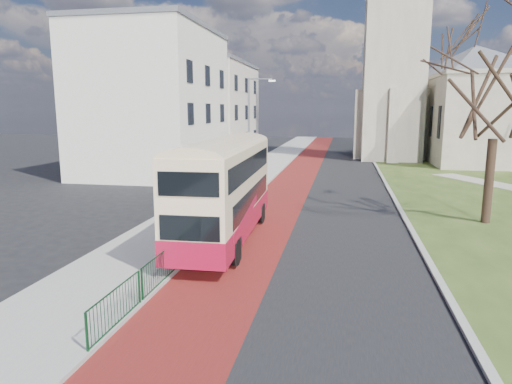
# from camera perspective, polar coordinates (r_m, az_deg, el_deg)

# --- Properties ---
(ground) EXTENTS (160.00, 160.00, 0.00)m
(ground) POSITION_cam_1_polar(r_m,az_deg,el_deg) (18.11, 1.46, -8.17)
(ground) COLOR black
(ground) RESTS_ON ground
(road_carriageway) EXTENTS (9.00, 120.00, 0.01)m
(road_carriageway) POSITION_cam_1_polar(r_m,az_deg,el_deg) (37.41, 8.79, 1.34)
(road_carriageway) COLOR black
(road_carriageway) RESTS_ON ground
(bus_lane) EXTENTS (3.40, 120.00, 0.01)m
(bus_lane) POSITION_cam_1_polar(r_m,az_deg,el_deg) (37.60, 4.67, 1.47)
(bus_lane) COLOR #591414
(bus_lane) RESTS_ON ground
(pavement_west) EXTENTS (4.00, 120.00, 0.12)m
(pavement_west) POSITION_cam_1_polar(r_m,az_deg,el_deg) (38.18, -1.00, 1.72)
(pavement_west) COLOR gray
(pavement_west) RESTS_ON ground
(kerb_west) EXTENTS (0.25, 120.00, 0.13)m
(kerb_west) POSITION_cam_1_polar(r_m,az_deg,el_deg) (37.83, 1.96, 1.65)
(kerb_west) COLOR #999993
(kerb_west) RESTS_ON ground
(kerb_east) EXTENTS (0.25, 80.00, 0.13)m
(kerb_east) POSITION_cam_1_polar(r_m,az_deg,el_deg) (39.50, 15.59, 1.64)
(kerb_east) COLOR #999993
(kerb_east) RESTS_ON ground
(pedestrian_railing) EXTENTS (0.07, 24.00, 1.12)m
(pedestrian_railing) POSITION_cam_1_polar(r_m,az_deg,el_deg) (22.33, -4.33, -3.16)
(pedestrian_railing) COLOR #0D391B
(pedestrian_railing) RESTS_ON ground
(gothic_church) EXTENTS (16.38, 18.00, 40.00)m
(gothic_church) POSITION_cam_1_polar(r_m,az_deg,el_deg) (56.30, 21.80, 17.11)
(gothic_church) COLOR gray
(gothic_church) RESTS_ON ground
(street_block_near) EXTENTS (10.30, 14.30, 13.00)m
(street_block_near) POSITION_cam_1_polar(r_m,az_deg,el_deg) (42.43, -12.66, 11.08)
(street_block_near) COLOR silver
(street_block_near) RESTS_ON ground
(street_block_far) EXTENTS (10.30, 16.30, 11.50)m
(street_block_far) POSITION_cam_1_polar(r_m,az_deg,el_deg) (57.46, -6.19, 10.23)
(street_block_far) COLOR beige
(street_block_far) RESTS_ON ground
(streetlamp) EXTENTS (2.13, 0.18, 8.00)m
(streetlamp) POSITION_cam_1_polar(r_m,az_deg,el_deg) (35.69, -0.66, 8.44)
(streetlamp) COLOR gray
(streetlamp) RESTS_ON pavement_west
(bus) EXTENTS (2.75, 10.46, 4.34)m
(bus) POSITION_cam_1_polar(r_m,az_deg,el_deg) (19.86, -3.93, 0.82)
(bus) COLOR maroon
(bus) RESTS_ON ground
(winter_tree_near) EXTENTS (7.88, 7.88, 10.98)m
(winter_tree_near) POSITION_cam_1_polar(r_m,az_deg,el_deg) (25.59, 28.13, 13.40)
(winter_tree_near) COLOR #322219
(winter_tree_near) RESTS_ON grass_green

